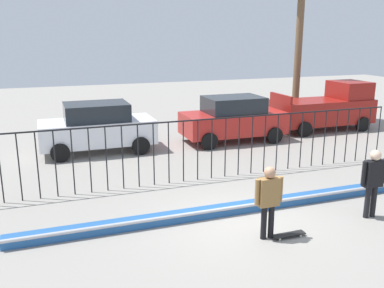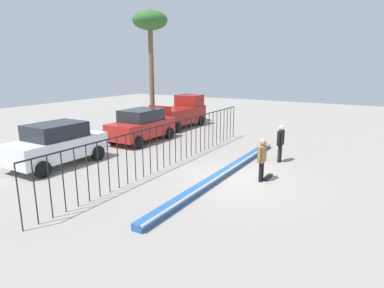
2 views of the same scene
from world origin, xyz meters
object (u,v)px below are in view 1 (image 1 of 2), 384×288
Objects in this scene: camera_operator at (373,177)px; parked_car_white at (97,127)px; pickup_truck at (327,108)px; skateboarder at (269,196)px; skateboard at (289,235)px; parked_car_red at (233,119)px.

parked_car_white reaches higher than camera_operator.
camera_operator is at bearing -124.88° from pickup_truck.
camera_operator is at bearing -19.38° from skateboarder.
skateboard is at bearing -71.46° from parked_car_white.
parked_car_white reaches higher than skateboard.
skateboarder is 0.39× the size of parked_car_white.
camera_operator is 10.09m from parked_car_white.
parked_car_white is at bearing 178.63° from parked_car_red.
skateboarder is 12.13m from pickup_truck.
camera_operator is 0.37× the size of pickup_truck.
parked_car_white and parked_car_red have the same top height.
skateboarder is 8.88m from parked_car_red.
parked_car_red reaches higher than camera_operator.
parked_car_white is at bearing 177.80° from pickup_truck.
parked_car_white is 10.79m from pickup_truck.
pickup_truck is at bearing -98.00° from camera_operator.
skateboarder reaches higher than skateboard.
skateboard is 0.46× the size of camera_operator.
parked_car_white is (-2.58, 8.57, -0.03)m from skateboarder.
skateboarder is 2.98m from camera_operator.
pickup_truck is at bearing 46.85° from skateboard.
parked_car_red is at bearing 70.44° from skateboard.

